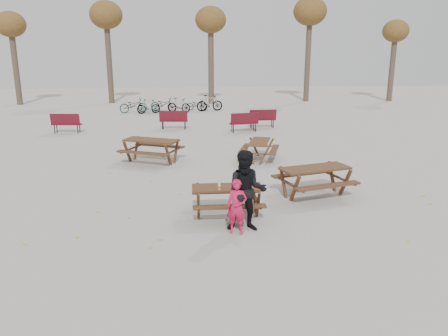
{
  "coord_description": "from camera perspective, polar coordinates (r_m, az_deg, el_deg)",
  "views": [
    {
      "loc": [
        -1.0,
        -10.57,
        4.15
      ],
      "look_at": [
        0.0,
        1.0,
        1.0
      ],
      "focal_mm": 35.0,
      "sensor_mm": 36.0,
      "label": 1
    }
  ],
  "objects": [
    {
      "name": "picnic_table_east",
      "position": [
        13.0,
        11.72,
        -1.77
      ],
      "size": [
        2.39,
        2.12,
        0.87
      ],
      "primitive_type": null,
      "rotation": [
        0.0,
        0.0,
        0.28
      ],
      "color": "#331E12",
      "rests_on": "ground"
    },
    {
      "name": "fallen_leaves",
      "position": [
        13.8,
        1.54,
        -2.32
      ],
      "size": [
        11.0,
        11.0,
        0.01
      ],
      "primitive_type": null,
      "color": "#B38F2B",
      "rests_on": "ground"
    },
    {
      "name": "park_bench_row",
      "position": [
        23.34,
        -4.75,
        6.17
      ],
      "size": [
        11.88,
        1.84,
        1.03
      ],
      "color": "maroon",
      "rests_on": "ground"
    },
    {
      "name": "bread_roll",
      "position": [
        11.01,
        1.43,
        -2.36
      ],
      "size": [
        0.14,
        0.06,
        0.05
      ],
      "primitive_type": "ellipsoid",
      "color": "tan",
      "rests_on": "food_tray"
    },
    {
      "name": "soda_bottle",
      "position": [
        10.91,
        -0.62,
        -2.46
      ],
      "size": [
        0.07,
        0.07,
        0.17
      ],
      "color": "silver",
      "rests_on": "main_picnic_table"
    },
    {
      "name": "picnic_table_north",
      "position": [
        16.8,
        -9.42,
        2.22
      ],
      "size": [
        2.54,
        2.33,
        0.88
      ],
      "primitive_type": null,
      "rotation": [
        0.0,
        0.0,
        -0.41
      ],
      "color": "#331E12",
      "rests_on": "ground"
    },
    {
      "name": "picnic_table_far",
      "position": [
        17.0,
        4.61,
        2.29
      ],
      "size": [
        1.85,
        2.07,
        0.75
      ],
      "primitive_type": null,
      "rotation": [
        0.0,
        0.0,
        1.28
      ],
      "color": "#331E12",
      "rests_on": "ground"
    },
    {
      "name": "ground",
      "position": [
        11.4,
        0.43,
        -6.17
      ],
      "size": [
        80.0,
        80.0,
        0.0
      ],
      "primitive_type": "plane",
      "color": "gray",
      "rests_on": "ground"
    },
    {
      "name": "food_tray",
      "position": [
        11.02,
        1.42,
        -2.58
      ],
      "size": [
        0.18,
        0.11,
        0.03
      ],
      "primitive_type": "cube",
      "color": "white",
      "rests_on": "main_picnic_table"
    },
    {
      "name": "child",
      "position": [
        10.09,
        1.69,
        -5.1
      ],
      "size": [
        0.55,
        0.44,
        1.31
      ],
      "primitive_type": "imported",
      "rotation": [
        0.0,
        0.0,
        -0.31
      ],
      "color": "#B8173F",
      "rests_on": "ground"
    },
    {
      "name": "bicycle_row",
      "position": [
        30.62,
        -7.0,
        8.21
      ],
      "size": [
        7.18,
        2.16,
        1.11
      ],
      "color": "black",
      "rests_on": "ground"
    },
    {
      "name": "tree_row",
      "position": [
        35.83,
        -1.98,
        18.44
      ],
      "size": [
        32.17,
        3.52,
        8.26
      ],
      "color": "#382B21",
      "rests_on": "ground"
    },
    {
      "name": "adult",
      "position": [
        10.19,
        2.99,
        -3.05
      ],
      "size": [
        1.03,
        0.85,
        1.93
      ],
      "primitive_type": "imported",
      "rotation": [
        0.0,
        0.0,
        -0.13
      ],
      "color": "black",
      "rests_on": "ground"
    },
    {
      "name": "main_picnic_table",
      "position": [
        11.2,
        0.44,
        -3.38
      ],
      "size": [
        1.8,
        1.45,
        0.78
      ],
      "color": "#331E12",
      "rests_on": "ground"
    }
  ]
}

